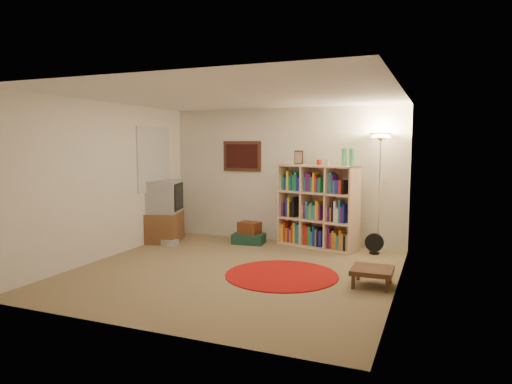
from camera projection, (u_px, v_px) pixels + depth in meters
room at (232, 184)px, 6.53m from camera, size 4.54×4.54×2.54m
bookshelf at (317, 208)px, 8.09m from camera, size 1.53×0.82×1.76m
floor_lamp at (380, 153)px, 7.63m from camera, size 0.50×0.50×2.02m
floor_fan at (374, 244)px, 7.61m from camera, size 0.31×0.17×0.35m
tv_stand at (165, 212)px, 8.61m from camera, size 0.75×0.91×1.15m
dvd_box at (169, 242)px, 8.31m from camera, size 0.38×0.35×0.10m
suitcase at (249, 239)px, 8.43m from camera, size 0.61×0.42×0.18m
wicker_basket at (249, 228)px, 8.42m from camera, size 0.42×0.33×0.22m
paper_towel at (294, 236)px, 8.52m from camera, size 0.14×0.14×0.23m
red_rug at (282, 275)px, 6.39m from camera, size 1.59×1.59×0.01m
side_table at (372, 271)px, 5.89m from camera, size 0.52×0.52×0.24m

